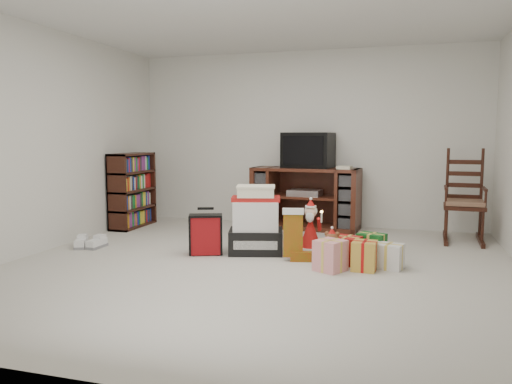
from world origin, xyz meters
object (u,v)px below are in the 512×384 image
at_px(teddy_bear, 332,250).
at_px(mrs_claus_figurine, 264,220).
at_px(sneaker_pair, 89,243).
at_px(crt_television, 308,150).
at_px(tv_stand, 305,198).
at_px(red_suitcase, 206,234).
at_px(gift_cluster, 362,255).
at_px(rocking_chair, 463,208).
at_px(santa_figurine, 310,230).
at_px(gift_pile, 256,224).
at_px(bookshelf, 133,191).

height_order(teddy_bear, mrs_claus_figurine, mrs_claus_figurine).
distance_m(sneaker_pair, crt_television, 3.14).
bearing_deg(tv_stand, red_suitcase, -107.23).
xyz_separation_m(tv_stand, gift_cluster, (0.94, -1.94, -0.31)).
bearing_deg(crt_television, rocking_chair, -1.76).
bearing_deg(santa_figurine, teddy_bear, -60.23).
bearing_deg(mrs_claus_figurine, santa_figurine, -27.45).
relative_size(teddy_bear, mrs_claus_figurine, 0.49).
bearing_deg(sneaker_pair, teddy_bear, -13.07).
relative_size(gift_pile, mrs_claus_figurine, 1.09).
xyz_separation_m(tv_stand, crt_television, (0.02, 0.03, 0.67)).
bearing_deg(rocking_chair, red_suitcase, -146.95).
bearing_deg(rocking_chair, bookshelf, -172.94).
bearing_deg(crt_television, gift_pile, -91.93).
xyz_separation_m(teddy_bear, mrs_claus_figurine, (-0.96, 0.90, 0.11)).
distance_m(teddy_bear, gift_cluster, 0.31).
distance_m(mrs_claus_figurine, gift_cluster, 1.58).
bearing_deg(sneaker_pair, gift_cluster, -13.74).
bearing_deg(bookshelf, red_suitcase, -38.07).
bearing_deg(gift_cluster, tv_stand, 116.01).
distance_m(teddy_bear, crt_television, 2.24).
relative_size(rocking_chair, santa_figurine, 2.01).
xyz_separation_m(bookshelf, teddy_bear, (3.02, -1.31, -0.36)).
distance_m(bookshelf, rocking_chair, 4.43).
bearing_deg(teddy_bear, rocking_chair, 49.55).
bearing_deg(gift_pile, teddy_bear, -31.01).
height_order(rocking_chair, mrs_claus_figurine, rocking_chair).
bearing_deg(tv_stand, bookshelf, -161.87).
bearing_deg(teddy_bear, tv_stand, 108.58).
relative_size(tv_stand, sneaker_pair, 4.27).
relative_size(tv_stand, teddy_bear, 4.61).
xyz_separation_m(tv_stand, teddy_bear, (0.64, -1.90, -0.28)).
bearing_deg(santa_figurine, rocking_chair, 31.96).
height_order(rocking_chair, crt_television, crt_television).
xyz_separation_m(bookshelf, sneaker_pair, (0.21, -1.36, -0.46)).
distance_m(tv_stand, sneaker_pair, 2.94).
height_order(gift_pile, crt_television, crt_television).
bearing_deg(santa_figurine, bookshelf, 164.49).
bearing_deg(tv_stand, santa_figurine, -72.48).
bearing_deg(mrs_claus_figurine, bookshelf, 168.55).
bearing_deg(bookshelf, crt_television, 14.57).
bearing_deg(gift_pile, red_suitcase, -170.21).
distance_m(bookshelf, red_suitcase, 2.11).
relative_size(tv_stand, bookshelf, 1.45).
xyz_separation_m(red_suitcase, gift_cluster, (1.68, -0.06, -0.10)).
height_order(tv_stand, rocking_chair, rocking_chair).
height_order(gift_pile, mrs_claus_figurine, gift_pile).
bearing_deg(red_suitcase, sneaker_pair, 161.86).
bearing_deg(teddy_bear, gift_cluster, -5.92).
xyz_separation_m(red_suitcase, sneaker_pair, (-1.43, -0.07, -0.17)).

